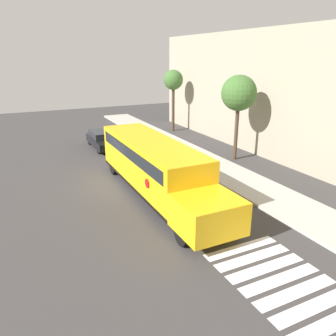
{
  "coord_description": "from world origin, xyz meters",
  "views": [
    {
      "loc": [
        17.48,
        -5.41,
        7.14
      ],
      "look_at": [
        2.94,
        1.64,
        1.58
      ],
      "focal_mm": 35.0,
      "sensor_mm": 36.0,
      "label": 1
    }
  ],
  "objects_px": {
    "parked_car": "(103,139)",
    "tree_far_sidewalk": "(239,94)",
    "school_bus": "(155,165)",
    "tree_near_sidewalk": "(173,81)"
  },
  "relations": [
    {
      "from": "school_bus",
      "to": "tree_far_sidewalk",
      "type": "distance_m",
      "value": 8.91
    },
    {
      "from": "school_bus",
      "to": "parked_car",
      "type": "height_order",
      "value": "school_bus"
    },
    {
      "from": "tree_near_sidewalk",
      "to": "parked_car",
      "type": "bearing_deg",
      "value": -68.34
    },
    {
      "from": "parked_car",
      "to": "tree_near_sidewalk",
      "type": "xyz_separation_m",
      "value": [
        -3.15,
        7.94,
        4.13
      ]
    },
    {
      "from": "parked_car",
      "to": "tree_far_sidewalk",
      "type": "distance_m",
      "value": 11.32
    },
    {
      "from": "parked_car",
      "to": "tree_near_sidewalk",
      "type": "bearing_deg",
      "value": 111.66
    },
    {
      "from": "parked_car",
      "to": "tree_near_sidewalk",
      "type": "height_order",
      "value": "tree_near_sidewalk"
    },
    {
      "from": "parked_car",
      "to": "tree_far_sidewalk",
      "type": "bearing_deg",
      "value": 46.47
    },
    {
      "from": "tree_far_sidewalk",
      "to": "school_bus",
      "type": "bearing_deg",
      "value": -67.22
    },
    {
      "from": "parked_car",
      "to": "tree_far_sidewalk",
      "type": "relative_size",
      "value": 0.77
    }
  ]
}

